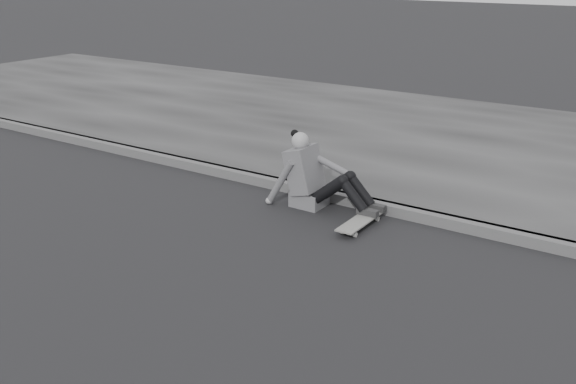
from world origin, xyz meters
name	(u,v)px	position (x,y,z in m)	size (l,w,h in m)	color
ground	(172,283)	(0.00, 0.00, 0.00)	(80.00, 80.00, 0.00)	black
curb	(321,193)	(0.00, 2.58, 0.06)	(24.00, 0.16, 0.12)	#4F4F4F
sidewalk	(419,138)	(0.00, 5.60, 0.06)	(24.00, 6.00, 0.12)	#323232
skateboard	(361,221)	(0.82, 2.05, 0.07)	(0.20, 0.78, 0.09)	#A8A8A3
seated_woman	(314,177)	(0.08, 2.29, 0.36)	(1.38, 0.46, 0.88)	#58585B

